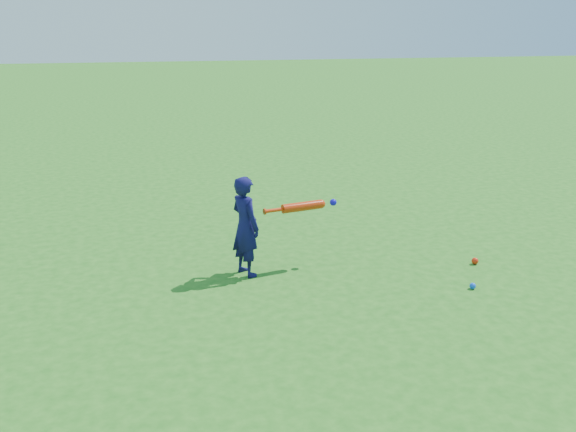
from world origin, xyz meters
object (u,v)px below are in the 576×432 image
(child, at_px, (245,226))
(ground_ball_blue, at_px, (473,286))
(ground_ball_red, at_px, (475,261))
(bat_swing, at_px, (305,206))

(child, height_order, ground_ball_blue, child)
(ground_ball_red, height_order, ground_ball_blue, ground_ball_red)
(ground_ball_blue, bearing_deg, ground_ball_red, 58.25)
(ground_ball_blue, distance_m, bat_swing, 1.93)
(bat_swing, bearing_deg, ground_ball_blue, -47.01)
(ground_ball_red, height_order, bat_swing, bat_swing)
(ground_ball_red, xyz_separation_m, bat_swing, (-1.86, 0.43, 0.65))
(child, distance_m, bat_swing, 0.70)
(ground_ball_blue, bearing_deg, bat_swing, 144.51)
(ground_ball_blue, height_order, bat_swing, bat_swing)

